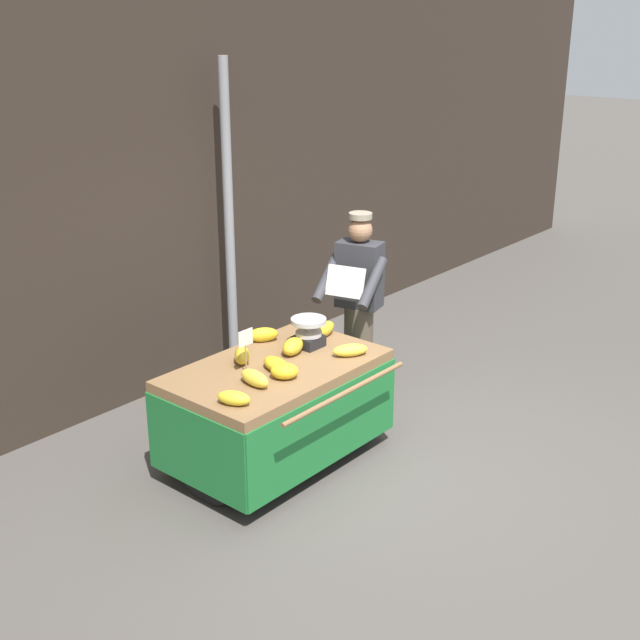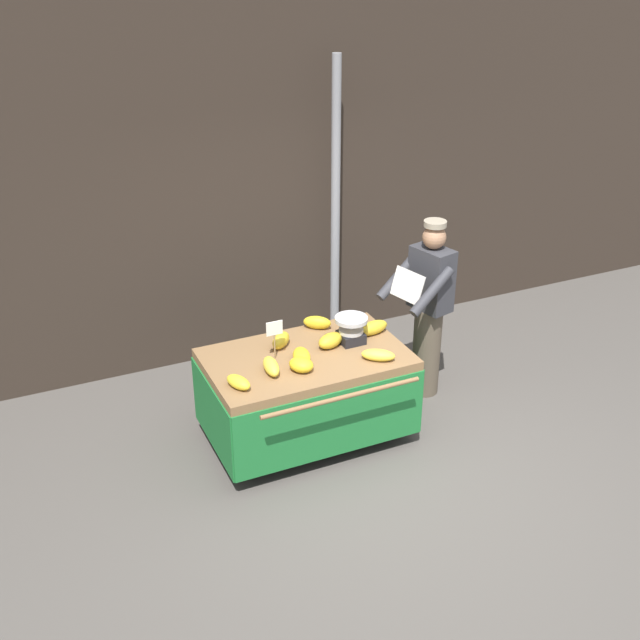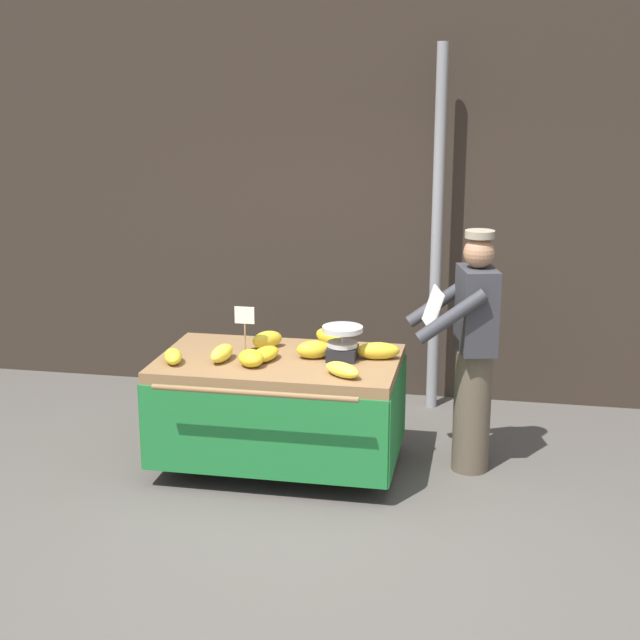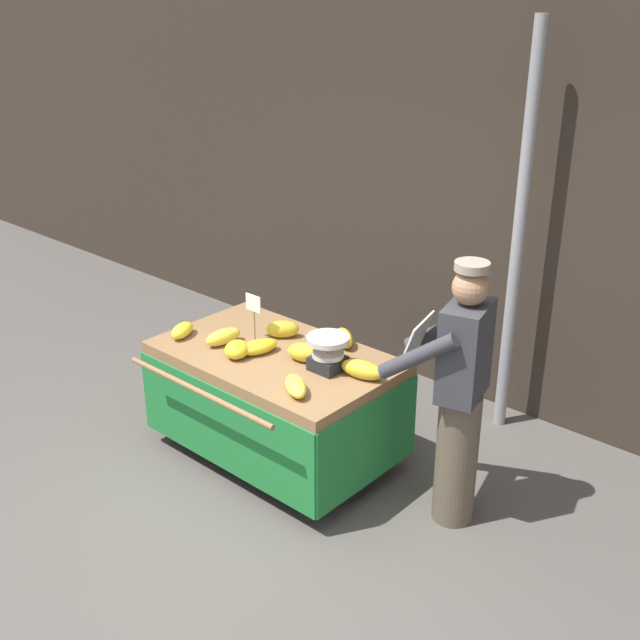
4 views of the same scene
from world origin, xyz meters
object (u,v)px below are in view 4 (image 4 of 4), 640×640
street_pole (518,240)px  banana_cart (275,382)px  price_sign (253,307)px  banana_bunch_0 (237,349)px  banana_bunch_4 (305,352)px  banana_bunch_2 (362,370)px  banana_bunch_6 (283,329)px  banana_bunch_8 (296,386)px  banana_bunch_1 (344,338)px  banana_bunch_7 (258,347)px  vendor_person (459,395)px  banana_bunch_3 (182,330)px  banana_bunch_5 (223,337)px  weighing_scale (328,353)px

street_pole → banana_cart: (-0.97, -1.47, -0.88)m
banana_cart → price_sign: (-0.25, 0.06, 0.47)m
banana_cart → banana_bunch_0: banana_bunch_0 is taller
price_sign → banana_bunch_0: 0.35m
banana_bunch_4 → banana_bunch_2: bearing=8.0°
banana_bunch_6 → banana_bunch_8: size_ratio=0.84×
banana_bunch_0 → banana_bunch_8: (0.64, -0.10, -0.01)m
street_pole → banana_bunch_1: street_pole is taller
banana_bunch_7 → banana_cart: bearing=46.8°
banana_bunch_0 → vendor_person: vendor_person is taller
banana_bunch_2 → banana_bunch_7: banana_bunch_2 is taller
banana_bunch_2 → banana_bunch_7: bearing=-166.2°
banana_bunch_8 → vendor_person: (0.81, 0.56, 0.01)m
banana_bunch_7 → banana_bunch_0: bearing=-114.6°
banana_bunch_3 → banana_bunch_6: banana_bunch_6 is taller
street_pole → banana_bunch_1: 1.41m
street_pole → price_sign: 1.92m
banana_bunch_8 → banana_bunch_3: bearing=176.6°
banana_cart → banana_bunch_7: 0.29m
banana_bunch_6 → vendor_person: size_ratio=0.14×
banana_bunch_5 → banana_bunch_7: 0.29m
price_sign → banana_bunch_3: size_ratio=1.44×
banana_bunch_3 → vendor_person: size_ratio=0.14×
banana_bunch_6 → banana_bunch_1: bearing=23.5°
banana_bunch_3 → street_pole: bearing=46.3°
banana_bunch_3 → banana_bunch_5: 0.33m
street_pole → banana_bunch_5: size_ratio=10.67×
vendor_person → banana_bunch_2: bearing=-168.4°
price_sign → banana_bunch_4: (0.50, -0.01, -0.18)m
banana_bunch_3 → banana_cart: bearing=20.2°
banana_cart → weighing_scale: 0.56m
street_pole → banana_bunch_2: (-0.29, -1.37, -0.60)m
banana_bunch_0 → banana_bunch_4: (0.38, 0.26, 0.01)m
banana_bunch_4 → banana_cart: bearing=-169.6°
price_sign → banana_bunch_7: price_sign is taller
banana_bunch_0 → banana_bunch_5: (-0.23, 0.08, -0.00)m
street_pole → banana_bunch_8: size_ratio=10.71×
weighing_scale → banana_bunch_7: 0.53m
price_sign → vendor_person: bearing=6.6°
banana_cart → banana_bunch_4: 0.38m
street_pole → banana_bunch_5: street_pole is taller
street_pole → banana_cart: size_ratio=1.76×
price_sign → banana_bunch_4: size_ratio=1.39×
street_pole → weighing_scale: (-0.53, -1.42, -0.54)m
street_pole → banana_bunch_2: bearing=-101.9°
weighing_scale → street_pole: bearing=69.6°
banana_cart → street_pole: bearing=56.7°
banana_bunch_1 → banana_cart: bearing=-125.1°
weighing_scale → banana_bunch_0: size_ratio=1.37×
weighing_scale → banana_bunch_2: weighing_scale is taller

